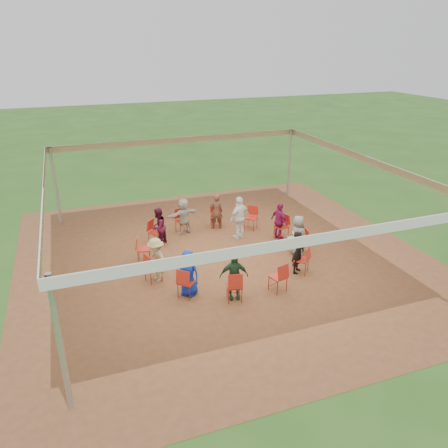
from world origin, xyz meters
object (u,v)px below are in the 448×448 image
object	(u,v)px
person_seated_1	(279,221)
person_seated_7	(234,276)
chair_6	(144,249)
chair_7	(153,268)
chair_5	(156,232)
standing_person	(240,217)
chair_2	(251,218)
laptop	(293,237)
chair_10	(278,277)
chair_3	(216,216)
person_seated_5	(156,260)
person_seated_3	(184,216)
person_seated_2	(216,211)
person_seated_4	(158,227)
cable_coil	(248,251)
person_seated_0	(298,235)
chair_9	(234,286)
chair_11	(301,260)
chair_4	(182,221)
person_seated_6	(188,273)
chair_8	(186,282)
chair_1	(281,227)
person_seated_8	(298,252)

from	to	relation	value
person_seated_1	person_seated_7	bearing A→B (deg)	120.00
chair_6	person_seated_7	distance (m)	3.59
chair_7	person_seated_7	size ratio (longest dim) A/B	0.66
chair_5	standing_person	world-z (taller)	standing_person
chair_2	chair_7	distance (m)	5.00
laptop	person_seated_1	bearing A→B (deg)	7.70
chair_10	chair_3	bearing A→B (deg)	75.00
chair_5	person_seated_5	size ratio (longest dim) A/B	0.66
person_seated_3	person_seated_5	xyz separation A→B (m)	(-1.67, -3.07, 0.00)
chair_10	person_seated_2	size ratio (longest dim) A/B	0.66
person_seated_4	cable_coil	size ratio (longest dim) A/B	3.55
person_seated_0	person_seated_7	size ratio (longest dim) A/B	1.00
person_seated_1	cable_coil	xyz separation A→B (m)	(-1.45, -0.56, -0.66)
chair_9	chair_11	distance (m)	2.59
chair_4	chair_10	size ratio (longest dim) A/B	1.00
chair_11	person_seated_0	bearing A→B (deg)	20.06
person_seated_2	person_seated_7	xyz separation A→B (m)	(-1.16, -4.80, 0.00)
person_seated_6	person_seated_7	size ratio (longest dim) A/B	1.00
person_seated_7	chair_5	bearing A→B (deg)	120.78
chair_3	person_seated_1	distance (m)	2.54
chair_11	person_seated_5	distance (m)	4.39
chair_9	person_seated_4	bearing A→B (deg)	119.22
chair_8	chair_4	bearing A→B (deg)	120.00
chair_7	standing_person	size ratio (longest dim) A/B	0.57
chair_1	chair_9	world-z (taller)	same
chair_4	person_seated_6	distance (m)	4.39
person_seated_5	person_seated_8	distance (m)	4.28
chair_7	person_seated_6	bearing A→B (deg)	20.06
person_seated_3	standing_person	xyz separation A→B (m)	(1.78, -1.08, 0.11)
chair_9	person_seated_5	xyz separation A→B (m)	(-1.76, 1.82, 0.24)
chair_2	standing_person	bearing A→B (deg)	83.33
chair_11	standing_person	size ratio (longest dim) A/B	0.57
chair_7	chair_3	bearing A→B (deg)	120.00
chair_5	person_seated_1	size ratio (longest dim) A/B	0.66
chair_4	person_seated_6	bearing A→B (deg)	60.78
chair_2	chair_9	distance (m)	5.00
chair_5	chair_7	bearing A→B (deg)	30.00
chair_8	cable_coil	world-z (taller)	chair_8
chair_8	chair_11	distance (m)	3.66
chair_1	chair_9	size ratio (longest dim) A/B	1.00
person_seated_0	cable_coil	size ratio (longest dim) A/B	3.55
person_seated_1	person_seated_7	world-z (taller)	same
person_seated_1	cable_coil	world-z (taller)	person_seated_1
chair_1	cable_coil	xyz separation A→B (m)	(-1.57, -0.60, -0.43)
chair_8	person_seated_7	distance (m)	1.34
person_seated_2	cable_coil	distance (m)	2.39
person_seated_3	person_seated_4	bearing A→B (deg)	15.00
chair_10	laptop	size ratio (longest dim) A/B	2.52
person_seated_3	laptop	world-z (taller)	person_seated_3
person_seated_2	laptop	world-z (taller)	person_seated_2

